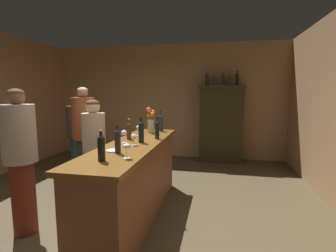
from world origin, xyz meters
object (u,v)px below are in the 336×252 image
at_px(wine_bottle_syrah, 157,129).
at_px(wine_bottle_malbec, 129,130).
at_px(wine_bottle_rose, 118,140).
at_px(display_bottle_center, 223,79).
at_px(wine_glass_mid, 134,137).
at_px(patron_in_navy, 78,134).
at_px(display_bottle_midright, 230,80).
at_px(patron_redhead, 85,135).
at_px(cheese_plate, 113,150).
at_px(wine_bottle_merlot, 161,122).
at_px(flower_arrangement, 151,120).
at_px(wine_glass_rear, 124,134).
at_px(patron_by_cabinet, 94,147).
at_px(wine_glass_spare, 126,147).
at_px(display_bottle_midleft, 215,80).
at_px(display_cabinet, 221,123).
at_px(bar_counter, 134,180).
at_px(wine_glass_front, 138,128).
at_px(wine_bottle_pinot, 141,131).
at_px(display_bottle_right, 237,79).
at_px(wine_bottle_chardonnay, 101,147).
at_px(patron_in_grey, 21,156).
at_px(display_bottle_left, 207,79).

distance_m(wine_bottle_syrah, wine_bottle_malbec, 0.39).
height_order(wine_bottle_rose, display_bottle_center, display_bottle_center).
bearing_deg(wine_glass_mid, patron_in_navy, 138.21).
height_order(display_bottle_midright, patron_redhead, display_bottle_midright).
bearing_deg(patron_redhead, display_bottle_center, 100.01).
distance_m(cheese_plate, display_bottle_center, 3.77).
relative_size(wine_bottle_merlot, flower_arrangement, 0.85).
bearing_deg(wine_glass_rear, patron_by_cabinet, 153.78).
xyz_separation_m(wine_glass_spare, display_bottle_midleft, (0.76, 3.71, 0.81)).
xyz_separation_m(display_cabinet, wine_bottle_rose, (-1.10, -3.53, 0.20)).
bearing_deg(wine_bottle_syrah, patron_redhead, 164.86).
height_order(wine_glass_mid, flower_arrangement, flower_arrangement).
bearing_deg(bar_counter, wine_bottle_syrah, 58.74).
xyz_separation_m(wine_bottle_syrah, wine_glass_front, (-0.34, 0.21, -0.02)).
distance_m(wine_glass_mid, patron_redhead, 1.41).
xyz_separation_m(wine_bottle_pinot, cheese_plate, (-0.16, -0.51, -0.14)).
bearing_deg(patron_redhead, display_bottle_right, 96.27).
bearing_deg(wine_glass_mid, wine_bottle_merlot, 86.72).
bearing_deg(patron_redhead, flower_arrangement, 61.58).
bearing_deg(flower_arrangement, wine_bottle_syrah, -65.49).
distance_m(wine_bottle_merlot, wine_bottle_pinot, 1.00).
xyz_separation_m(wine_bottle_chardonnay, display_bottle_midright, (1.30, 3.84, 0.80)).
bearing_deg(display_bottle_right, patron_in_grey, -125.50).
xyz_separation_m(wine_bottle_rose, display_bottle_center, (1.12, 3.53, 0.80)).
xyz_separation_m(wine_bottle_malbec, wine_glass_mid, (0.19, -0.36, -0.03)).
bearing_deg(wine_bottle_merlot, wine_bottle_malbec, -107.74).
relative_size(wine_bottle_syrah, patron_by_cabinet, 0.20).
relative_size(wine_glass_mid, patron_in_grey, 0.08).
distance_m(display_cabinet, display_bottle_right, 1.06).
distance_m(wine_bottle_pinot, patron_redhead, 1.36).
bearing_deg(display_bottle_midleft, flower_arrangement, -113.84).
xyz_separation_m(display_cabinet, cheese_plate, (-1.19, -3.45, 0.07)).
xyz_separation_m(wine_glass_front, display_bottle_right, (1.57, 2.42, 0.84)).
height_order(wine_bottle_merlot, wine_bottle_rose, wine_bottle_merlot).
height_order(bar_counter, wine_glass_front, wine_glass_front).
bearing_deg(patron_in_grey, display_bottle_left, 35.67).
xyz_separation_m(wine_glass_spare, cheese_plate, (-0.26, 0.27, -0.11)).
bearing_deg(patron_in_grey, display_bottle_midleft, 33.56).
height_order(wine_bottle_chardonnay, wine_bottle_malbec, wine_bottle_chardonnay).
relative_size(wine_glass_mid, display_bottle_center, 0.43).
xyz_separation_m(wine_bottle_chardonnay, wine_bottle_merlot, (0.13, 1.91, 0.02)).
relative_size(wine_bottle_pinot, cheese_plate, 2.02).
xyz_separation_m(wine_bottle_pinot, wine_glass_mid, (-0.04, -0.18, -0.05)).
relative_size(display_bottle_right, patron_in_grey, 0.21).
relative_size(wine_bottle_merlot, patron_in_grey, 0.21).
xyz_separation_m(flower_arrangement, display_bottle_midleft, (0.95, 2.14, 0.72)).
distance_m(wine_bottle_syrah, display_bottle_midright, 2.95).
bearing_deg(wine_bottle_malbec, wine_bottle_rose, -78.30).
height_order(display_cabinet, wine_bottle_syrah, display_cabinet).
height_order(wine_bottle_merlot, wine_glass_mid, wine_bottle_merlot).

